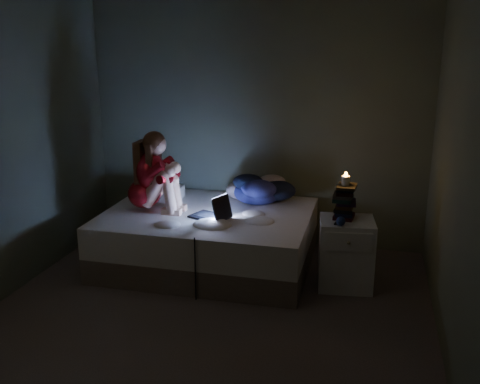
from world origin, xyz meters
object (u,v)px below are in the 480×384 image
(laptop, at_px, (209,205))
(nightstand, at_px, (346,253))
(woman, at_px, (143,171))
(candle, at_px, (346,182))
(phone, at_px, (339,222))
(bed, at_px, (208,238))

(laptop, distance_m, nightstand, 1.33)
(nightstand, bearing_deg, laptop, 172.73)
(woman, height_order, nightstand, woman)
(nightstand, xyz_separation_m, candle, (-0.04, 0.05, 0.65))
(phone, bearing_deg, nightstand, 68.88)
(laptop, xyz_separation_m, phone, (1.21, -0.10, -0.03))
(laptop, distance_m, phone, 1.21)
(bed, height_order, nightstand, nightstand)
(bed, relative_size, nightstand, 3.14)
(bed, xyz_separation_m, laptop, (0.07, -0.17, 0.40))
(bed, xyz_separation_m, nightstand, (1.35, -0.17, 0.04))
(bed, bearing_deg, nightstand, -7.39)
(bed, height_order, phone, phone)
(candle, bearing_deg, woman, 178.75)
(woman, height_order, laptop, woman)
(nightstand, bearing_deg, candle, 118.94)
(nightstand, bearing_deg, woman, 170.38)
(woman, distance_m, nightstand, 2.06)
(woman, bearing_deg, phone, -5.52)
(bed, relative_size, candle, 24.77)
(candle, bearing_deg, phone, -103.37)
(bed, relative_size, woman, 2.50)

